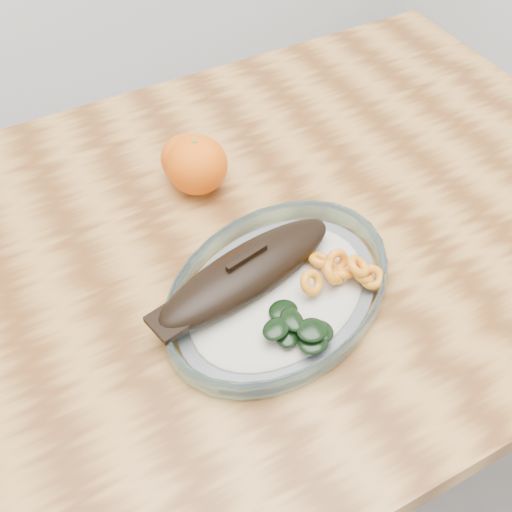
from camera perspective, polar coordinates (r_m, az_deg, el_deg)
name	(u,v)px	position (r m, az deg, el deg)	size (l,w,h in m)	color
ground	(250,468)	(1.51, -0.54, -18.32)	(3.00, 3.00, 0.00)	slate
dining_table	(247,282)	(0.95, -0.81, -2.29)	(1.20, 0.80, 0.75)	brown
plated_meal	(278,288)	(0.79, 1.93, -2.87)	(0.75, 0.75, 0.08)	white
orange_left	(197,165)	(0.92, -5.28, 8.05)	(0.09, 0.09, 0.09)	#FF4605
orange_right	(186,159)	(0.94, -6.20, 8.59)	(0.07, 0.07, 0.07)	#FF4605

